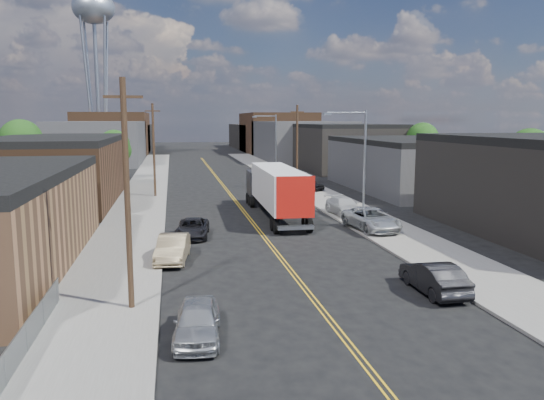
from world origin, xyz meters
name	(u,v)px	position (x,y,z in m)	size (l,w,h in m)	color
ground	(219,180)	(0.00, 60.00, 0.00)	(260.00, 260.00, 0.00)	black
centerline	(231,195)	(0.00, 45.00, 0.01)	(0.32, 120.00, 0.01)	gold
sidewalk_left	(143,197)	(-9.50, 45.00, 0.07)	(5.00, 140.00, 0.15)	slate
sidewalk_right	(314,192)	(9.50, 45.00, 0.07)	(5.00, 140.00, 0.15)	slate
warehouse_brown	(56,169)	(-18.00, 44.00, 3.30)	(12.00, 26.00, 6.60)	#452C1B
industrial_right_b	(413,164)	(22.00, 46.00, 3.05)	(14.00, 24.00, 6.10)	#333235
industrial_right_c	(344,147)	(22.00, 72.00, 3.80)	(14.00, 22.00, 7.60)	black
skyline_left_a	(100,142)	(-20.00, 95.00, 4.00)	(16.00, 30.00, 8.00)	#333235
skyline_right_a	(300,141)	(20.00, 95.00, 4.00)	(16.00, 30.00, 8.00)	#333235
skyline_left_b	(114,134)	(-20.00, 120.00, 5.00)	(16.00, 26.00, 10.00)	#452C1B
skyline_right_b	(277,133)	(20.00, 120.00, 5.00)	(16.00, 26.00, 10.00)	#452C1B
skyline_left_c	(122,137)	(-20.00, 140.00, 3.50)	(16.00, 40.00, 7.00)	black
skyline_right_c	(264,137)	(20.00, 140.00, 3.50)	(16.00, 40.00, 7.00)	black
water_tower	(94,14)	(-22.00, 110.00, 30.65)	(9.00, 9.00, 36.90)	gray
streetlight_near	(360,159)	(7.60, 25.00, 5.33)	(3.39, 0.25, 9.00)	gray
streetlight_far	(273,141)	(7.60, 60.00, 5.33)	(3.39, 0.25, 9.00)	gray
utility_pole_left_near	(127,194)	(-8.20, 10.00, 5.14)	(1.60, 0.26, 10.00)	black
utility_pole_left_far	(154,150)	(-8.20, 45.00, 5.14)	(1.60, 0.26, 10.00)	black
utility_pole_right	(297,147)	(8.20, 48.00, 5.14)	(1.60, 0.26, 10.00)	black
chainlink_fence	(4,371)	(-11.50, 3.50, 0.66)	(0.05, 16.00, 1.22)	slate
tree_left_mid	(22,143)	(-23.94, 55.00, 5.48)	(5.10, 5.04, 8.37)	black
tree_left_far	(115,147)	(-13.94, 62.00, 4.57)	(4.35, 4.20, 6.97)	black
tree_right_near	(530,153)	(30.06, 36.00, 4.87)	(4.60, 4.48, 7.44)	black
tree_right_far	(423,141)	(30.06, 60.00, 5.18)	(4.85, 4.76, 7.91)	black
semi_truck	(274,188)	(2.30, 31.57, 2.45)	(3.06, 16.46, 4.30)	silver
car_left_a	(197,321)	(-5.51, 6.35, 0.73)	(1.71, 4.26, 1.45)	#A6A9AB
car_left_b	(173,248)	(-6.40, 18.00, 0.78)	(1.65, 4.72, 1.56)	#917F5F
car_left_c	(193,228)	(-5.00, 24.26, 0.66)	(2.18, 4.73, 1.32)	black
car_right_oncoming	(434,277)	(5.95, 9.79, 0.76)	(1.62, 4.64, 1.53)	black
car_right_lot_a	(372,219)	(8.20, 23.79, 0.95)	(2.67, 5.78, 1.61)	silver
car_right_lot_b	(344,206)	(8.20, 30.22, 0.88)	(2.06, 5.06, 1.47)	#B6B6B6
car_right_lot_c	(308,184)	(9.24, 46.63, 0.88)	(1.72, 4.28, 1.46)	black
car_ahead_truck	(261,181)	(4.50, 51.65, 0.73)	(2.44, 5.28, 1.47)	black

